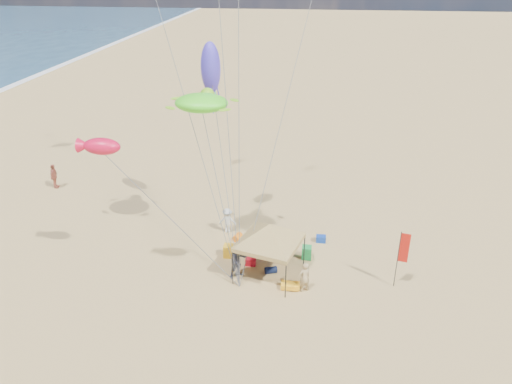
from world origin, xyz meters
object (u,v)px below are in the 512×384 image
Objects in this scene: beach_cart at (290,286)px; person_near_c at (227,221)px; chair_yellow at (228,251)px; chair_green at (307,252)px; person_far_a at (54,176)px; person_near_b at (238,260)px; cooler_red at (251,262)px; canopy_tent at (270,226)px; cooler_blue at (321,239)px; feather_flag at (402,251)px; person_near_a at (305,277)px.

beach_cart is 0.59× the size of person_near_c.
chair_green is at bearing 5.04° from chair_yellow.
chair_green is 0.40× the size of person_far_a.
person_far_a is (-17.64, 6.70, 0.52)m from chair_green.
person_far_a is at bearing 150.69° from beach_cart.
person_far_a is (-14.30, 8.80, -0.10)m from person_near_b.
cooler_red is at bearing 23.18° from person_near_b.
canopy_tent is 3.06m from beach_cart.
beach_cart is (-1.45, -4.58, 0.01)m from cooler_blue.
chair_yellow is at bearing -174.96° from chair_green.
beach_cart is (3.47, -2.45, -0.15)m from chair_yellow.
feather_flag is 5.69× the size of cooler_blue.
canopy_tent reaches higher than chair_yellow.
feather_flag is at bearing 158.39° from person_near_a.
person_near_c is 13.75m from person_far_a.
person_far_a reaches higher than person_near_c.
person_near_c is (-0.50, 2.55, 0.41)m from chair_yellow.
canopy_tent is 6.36m from feather_flag.
person_near_a is 0.82× the size of person_near_b.
person_far_a is at bearing 159.21° from chair_green.
canopy_tent is 5.30m from person_near_c.
cooler_blue is at bearing 23.42° from chair_yellow.
cooler_red is at bearing -126.60° from person_far_a.
person_far_a is at bearing 151.78° from canopy_tent.
canopy_tent is at bearing -127.26° from person_far_a.
cooler_red is 0.35× the size of person_near_c.
person_near_c is at bearing 101.08° from chair_yellow.
person_near_b reaches higher than beach_cart.
cooler_blue is 19.06m from person_far_a.
cooler_red is at bearing 143.28° from canopy_tent.
person_near_a reaches higher than chair_yellow.
chair_yellow is (-4.16, -0.37, 0.00)m from chair_green.
beach_cart is 0.47× the size of person_near_b.
canopy_tent reaches higher than person_near_b.
cooler_blue reaches higher than beach_cart.
cooler_red is (-1.05, 0.78, -2.66)m from canopy_tent.
canopy_tent is 3.36× the size of person_near_a.
person_near_b is (0.83, -1.73, 0.61)m from chair_yellow.
cooler_blue is (3.64, 2.77, 0.00)m from cooler_red.
person_near_b is (-3.34, -2.10, 0.61)m from chair_green.
chair_green is (1.83, 1.79, -2.50)m from canopy_tent.
person_far_a is (-17.61, 9.57, 0.08)m from person_near_a.
cooler_red is 2.84m from beach_cart.
canopy_tent is 3.07× the size of person_far_a.
person_near_c is (-4.63, 5.05, -0.03)m from person_near_a.
chair_green is 3.99m from person_near_b.
person_near_c is at bearing 155.54° from feather_flag.
person_near_a is (-0.03, -2.87, 0.44)m from chair_green.
chair_green is 0.44× the size of person_near_a.
person_near_c reaches higher than chair_yellow.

